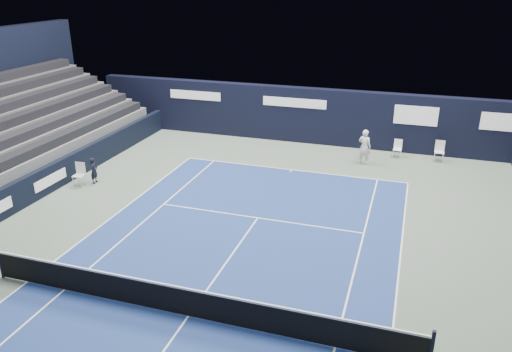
{
  "coord_description": "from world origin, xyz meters",
  "views": [
    {
      "loc": [
        5.32,
        -10.32,
        8.85
      ],
      "look_at": [
        -0.43,
        7.52,
        1.3
      ],
      "focal_mm": 35.0,
      "sensor_mm": 36.0,
      "label": 1
    }
  ],
  "objects": [
    {
      "name": "tennis_player",
      "position": [
        3.22,
        13.88,
        0.89
      ],
      "size": [
        0.74,
        0.91,
        1.79
      ],
      "color": "white",
      "rests_on": "ground"
    },
    {
      "name": "tennis_net",
      "position": [
        0.0,
        0.0,
        0.51
      ],
      "size": [
        12.9,
        0.1,
        1.1
      ],
      "color": "black",
      "rests_on": "ground"
    },
    {
      "name": "back_sponsor_wall",
      "position": [
        0.01,
        16.5,
        1.55
      ],
      "size": [
        26.0,
        0.63,
        3.1
      ],
      "color": "black",
      "rests_on": "ground"
    },
    {
      "name": "line_judge",
      "position": [
        -8.19,
        7.53,
        0.61
      ],
      "size": [
        0.32,
        0.46,
        1.22
      ],
      "primitive_type": "imported",
      "rotation": [
        0.0,
        0.0,
        1.63
      ],
      "color": "black",
      "rests_on": "ground"
    },
    {
      "name": "folding_chair_back_b",
      "position": [
        6.84,
        15.47,
        0.61
      ],
      "size": [
        0.47,
        0.46,
        1.07
      ],
      "rotation": [
        0.0,
        0.0,
        -0.0
      ],
      "color": "silver",
      "rests_on": "ground"
    },
    {
      "name": "court_markings",
      "position": [
        0.0,
        0.0,
        0.01
      ],
      "size": [
        11.03,
        23.83,
        0.0
      ],
      "color": "white",
      "rests_on": "court_surface"
    },
    {
      "name": "side_barrier_left",
      "position": [
        -9.5,
        5.97,
        0.6
      ],
      "size": [
        0.33,
        22.0,
        1.2
      ],
      "color": "black",
      "rests_on": "ground"
    },
    {
      "name": "folding_chair_back_a",
      "position": [
        4.79,
        15.41,
        0.54
      ],
      "size": [
        0.43,
        0.41,
        0.95
      ],
      "rotation": [
        0.0,
        0.0,
        -0.02
      ],
      "color": "white",
      "rests_on": "ground"
    },
    {
      "name": "court_surface",
      "position": [
        0.0,
        0.0,
        0.0
      ],
      "size": [
        10.97,
        23.77,
        0.01
      ],
      "primitive_type": "cube",
      "color": "navy",
      "rests_on": "ground"
    },
    {
      "name": "ground",
      "position": [
        0.0,
        2.0,
        0.0
      ],
      "size": [
        48.0,
        48.0,
        0.0
      ],
      "primitive_type": "plane",
      "color": "#536357",
      "rests_on": "ground"
    },
    {
      "name": "line_judge_chair",
      "position": [
        -8.67,
        7.12,
        0.6
      ],
      "size": [
        0.51,
        0.49,
        1.06
      ],
      "rotation": [
        0.0,
        0.0,
        0.09
      ],
      "color": "silver",
      "rests_on": "ground"
    }
  ]
}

